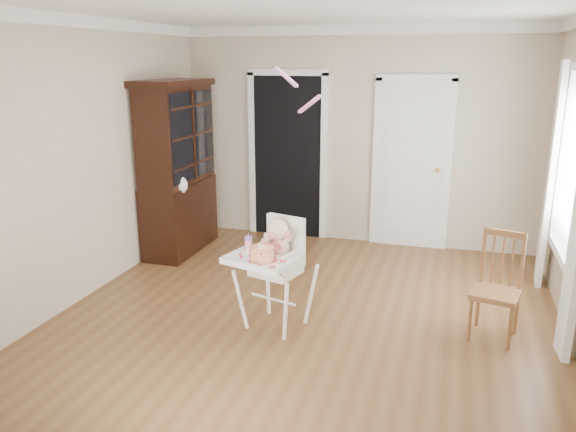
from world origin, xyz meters
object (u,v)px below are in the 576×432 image
(high_chair, at_px, (276,261))
(china_cabinet, at_px, (178,168))
(cake, at_px, (262,254))
(sippy_cup, at_px, (248,243))
(dining_chair, at_px, (497,290))

(high_chair, relative_size, china_cabinet, 0.48)
(cake, relative_size, sippy_cup, 1.55)
(sippy_cup, height_order, dining_chair, dining_chair)
(china_cabinet, height_order, dining_chair, china_cabinet)
(high_chair, xyz_separation_m, sippy_cup, (-0.23, -0.05, 0.15))
(sippy_cup, xyz_separation_m, china_cabinet, (-1.54, 1.70, 0.27))
(dining_chair, bearing_deg, china_cabinet, 173.76)
(china_cabinet, bearing_deg, dining_chair, -19.72)
(high_chair, height_order, china_cabinet, china_cabinet)
(dining_chair, bearing_deg, sippy_cup, -155.59)
(high_chair, bearing_deg, cake, -85.02)
(cake, bearing_deg, sippy_cup, 135.70)
(china_cabinet, relative_size, dining_chair, 2.27)
(high_chair, height_order, sippy_cup, high_chair)
(high_chair, height_order, dining_chair, high_chair)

